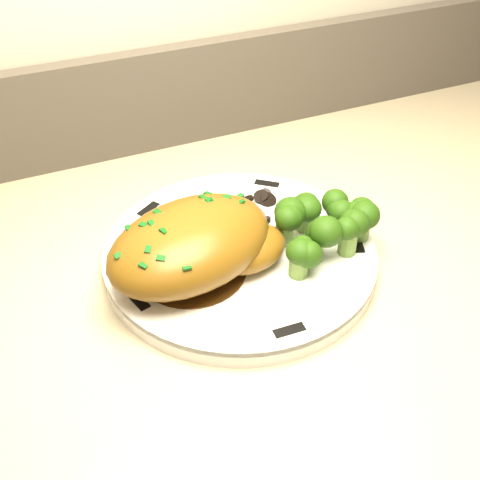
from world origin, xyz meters
name	(u,v)px	position (x,y,z in m)	size (l,w,h in m)	color
plate	(240,255)	(0.54, 1.75, 0.96)	(0.25, 0.25, 0.02)	white
rim_accent_0	(267,184)	(0.61, 1.83, 0.97)	(0.03, 0.01, 0.00)	black
rim_accent_1	(148,209)	(0.48, 1.84, 0.97)	(0.03, 0.01, 0.00)	black
rim_accent_2	(138,301)	(0.44, 1.72, 0.97)	(0.03, 0.01, 0.00)	black
rim_accent_3	(289,331)	(0.54, 1.64, 0.97)	(0.03, 0.01, 0.00)	black
rim_accent_4	(357,244)	(0.65, 1.71, 0.97)	(0.03, 0.01, 0.00)	black
gravy_pool	(192,270)	(0.49, 1.74, 0.97)	(0.10, 0.10, 0.00)	#3D220B
chicken_breast	(197,245)	(0.50, 1.74, 1.00)	(0.18, 0.14, 0.06)	brown
mushroom_pile	(239,214)	(0.56, 1.79, 0.97)	(0.08, 0.06, 0.02)	black
broccoli_florets	(323,227)	(0.61, 1.72, 0.99)	(0.10, 0.08, 0.04)	olive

